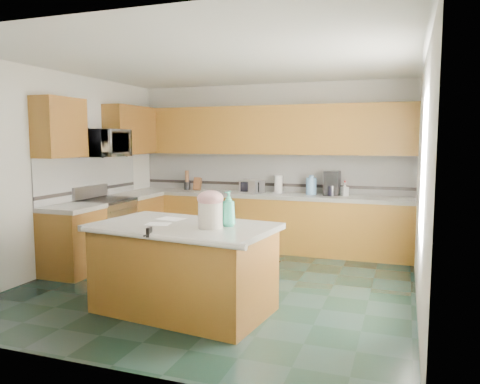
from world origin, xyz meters
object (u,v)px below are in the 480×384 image
at_px(knife_block, 197,184).
at_px(treat_jar, 210,215).
at_px(soap_bottle_island, 229,209).
at_px(island_base, 184,271).
at_px(island_top, 183,227).
at_px(toaster_oven, 252,186).
at_px(coffee_maker, 332,183).

bearing_deg(knife_block, treat_jar, -67.82).
bearing_deg(soap_bottle_island, island_base, -162.51).
height_order(treat_jar, soap_bottle_island, soap_bottle_island).
relative_size(island_base, treat_jar, 6.86).
distance_m(island_base, island_top, 0.46).
xyz_separation_m(island_top, knife_block, (-1.23, 3.02, 0.14)).
bearing_deg(soap_bottle_island, treat_jar, -122.57).
bearing_deg(island_base, toaster_oven, 101.73).
bearing_deg(island_base, knife_block, 119.23).
bearing_deg(toaster_oven, island_top, -62.00).
bearing_deg(coffee_maker, toaster_oven, -175.87).
distance_m(island_top, treat_jar, 0.39).
bearing_deg(treat_jar, toaster_oven, 117.33).
distance_m(knife_block, toaster_oven, 0.98).
relative_size(treat_jar, toaster_oven, 0.71).
relative_size(knife_block, coffee_maker, 0.56).
bearing_deg(soap_bottle_island, toaster_oven, 115.45).
height_order(island_base, treat_jar, treat_jar).
bearing_deg(coffee_maker, knife_block, -176.43).
bearing_deg(island_top, island_base, 70.47).
bearing_deg(treat_jar, soap_bottle_island, 62.34).
bearing_deg(knife_block, toaster_oven, -4.68).
relative_size(treat_jar, coffee_maker, 0.66).
height_order(island_base, soap_bottle_island, soap_bottle_island).
bearing_deg(island_top, soap_bottle_island, 12.87).
relative_size(treat_jar, knife_block, 1.17).
height_order(island_base, coffee_maker, coffee_maker).
distance_m(island_top, soap_bottle_island, 0.53).
xyz_separation_m(island_base, treat_jar, (0.34, -0.09, 0.62)).
bearing_deg(soap_bottle_island, island_top, -162.51).
height_order(island_top, knife_block, knife_block).
distance_m(treat_jar, soap_bottle_island, 0.20).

